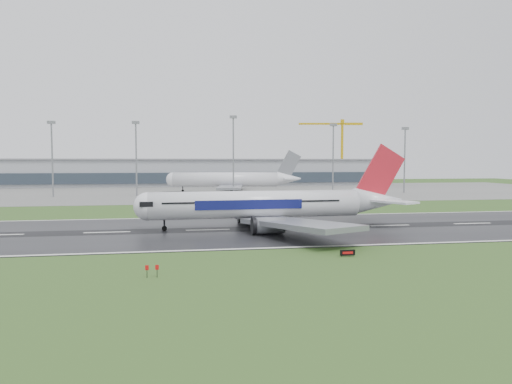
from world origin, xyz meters
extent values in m
plane|color=#2D4E1C|center=(0.00, 0.00, 0.00)|extent=(520.00, 520.00, 0.00)
cube|color=black|center=(0.00, 0.00, 0.05)|extent=(400.00, 45.00, 0.10)
cube|color=slate|center=(0.00, 125.00, 0.04)|extent=(400.00, 130.00, 0.08)
cube|color=#8F9399|center=(0.00, 185.00, 7.50)|extent=(240.00, 36.00, 15.00)
cylinder|color=gray|center=(-55.33, 100.00, 14.52)|extent=(0.64, 0.64, 29.05)
cylinder|color=gray|center=(-22.88, 100.00, 14.72)|extent=(0.64, 0.64, 29.44)
cylinder|color=gray|center=(17.06, 100.00, 16.16)|extent=(0.64, 0.64, 32.33)
cylinder|color=gray|center=(61.08, 100.00, 14.80)|extent=(0.64, 0.64, 29.59)
cylinder|color=gray|center=(94.74, 100.00, 14.21)|extent=(0.64, 0.64, 28.41)
camera|label=1|loc=(-5.81, -94.81, 14.10)|focal=32.46mm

